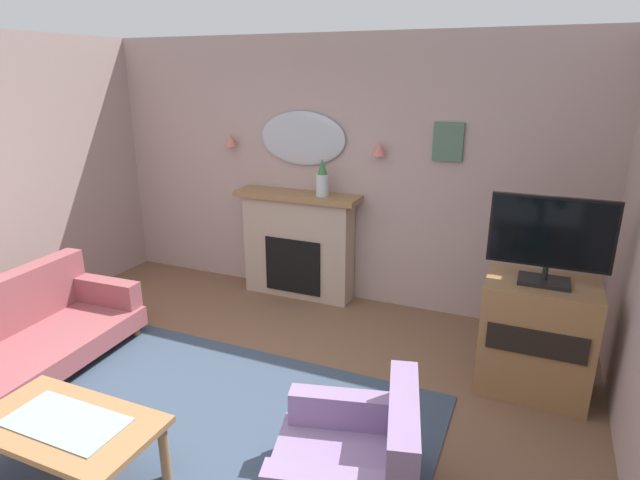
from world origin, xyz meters
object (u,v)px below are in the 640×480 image
framed_picture (448,142)px  floral_couch (26,334)px  tv_flatscreen (550,238)px  mantel_vase_left (322,180)px  wall_mirror (302,138)px  coffee_table (67,430)px  wall_sconce_right (379,148)px  tv_cabinet (536,337)px  wall_sconce_left (230,140)px  armchair_near_fireplace (357,458)px  fireplace (298,246)px

framed_picture → floral_couch: (-2.90, -2.42, -1.43)m
tv_flatscreen → floral_couch: bearing=-161.0°
mantel_vase_left → wall_mirror: (-0.30, 0.17, 0.38)m
coffee_table → framed_picture: bearing=64.7°
coffee_table → tv_flatscreen: tv_flatscreen is taller
wall_mirror → wall_sconce_right: bearing=-3.4°
framed_picture → floral_couch: bearing=-140.2°
floral_couch → tv_cabinet: tv_cabinet is taller
coffee_table → floral_couch: floral_couch is taller
tv_flatscreen → mantel_vase_left: bearing=157.1°
wall_sconce_left → armchair_near_fireplace: (2.43, -2.62, -1.35)m
wall_sconce_left → framed_picture: size_ratio=0.39×
fireplace → framed_picture: bearing=5.8°
wall_sconce_left → wall_sconce_right: same height
wall_sconce_left → framed_picture: (2.35, 0.06, 0.09)m
armchair_near_fireplace → coffee_table: bearing=-161.3°
mantel_vase_left → tv_cabinet: size_ratio=0.43×
tv_cabinet → tv_flatscreen: bearing=-90.0°
armchair_near_fireplace → wall_sconce_right: bearing=105.5°
wall_mirror → wall_sconce_right: (0.85, -0.05, -0.05)m
wall_sconce_left → floral_couch: 2.77m
fireplace → mantel_vase_left: 0.82m
wall_sconce_right → armchair_near_fireplace: bearing=-74.5°
floral_couch → framed_picture: bearing=39.8°
mantel_vase_left → wall_sconce_right: 0.65m
mantel_vase_left → coffee_table: size_ratio=0.35×
mantel_vase_left → tv_flatscreen: size_ratio=0.46×
wall_sconce_left → tv_flatscreen: bearing=-17.3°
coffee_table → mantel_vase_left: bearing=83.9°
mantel_vase_left → tv_cabinet: (2.15, -0.89, -0.88)m
coffee_table → armchair_near_fireplace: bearing=18.7°
fireplace → mantel_vase_left: mantel_vase_left is taller
fireplace → mantel_vase_left: (0.30, -0.03, 0.76)m
armchair_near_fireplace → tv_cabinet: (0.87, 1.61, 0.15)m
fireplace → armchair_near_fireplace: (1.58, -2.53, -0.27)m
wall_sconce_right → tv_cabinet: size_ratio=0.16×
mantel_vase_left → wall_sconce_left: size_ratio=2.75×
fireplace → floral_couch: (-1.40, -2.26, -0.25)m
fireplace → tv_cabinet: fireplace is taller
fireplace → wall_mirror: wall_mirror is taller
armchair_near_fireplace → framed_picture: bearing=91.6°
tv_cabinet → tv_flatscreen: size_ratio=1.07×
fireplace → framed_picture: (1.50, 0.15, 1.18)m
tv_flatscreen → coffee_table: bearing=-139.3°
floral_couch → tv_flatscreen: tv_flatscreen is taller
coffee_table → fireplace: bearing=89.5°
fireplace → wall_mirror: 1.15m
tv_cabinet → wall_mirror: bearing=156.6°
mantel_vase_left → wall_mirror: bearing=150.5°
wall_mirror → wall_sconce_left: bearing=-176.6°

